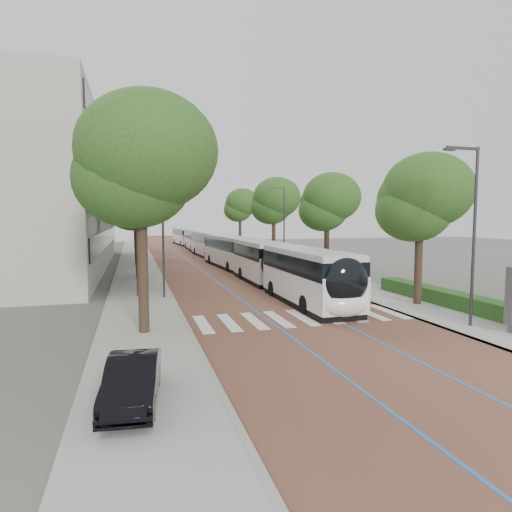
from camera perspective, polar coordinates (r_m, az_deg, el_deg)
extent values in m
plane|color=#51544C|center=(20.85, 6.69, -8.83)|extent=(160.00, 160.00, 0.00)
cube|color=brown|center=(59.38, -8.41, 0.15)|extent=(11.00, 140.00, 0.02)
cube|color=gray|center=(58.86, -15.67, 0.03)|extent=(4.00, 140.00, 0.12)
cube|color=gray|center=(60.83, -1.40, 0.37)|extent=(4.00, 140.00, 0.12)
cube|color=gray|center=(58.90, -13.82, 0.07)|extent=(0.20, 140.00, 0.14)
cube|color=gray|center=(60.38, -3.14, 0.33)|extent=(0.20, 140.00, 0.14)
cube|color=silver|center=(20.50, -7.07, -9.00)|extent=(0.55, 3.60, 0.01)
cube|color=silver|center=(20.72, -3.61, -8.82)|extent=(0.55, 3.60, 0.01)
cube|color=silver|center=(21.02, -0.24, -8.61)|extent=(0.55, 3.60, 0.01)
cube|color=silver|center=(21.38, 3.01, -8.38)|extent=(0.55, 3.60, 0.01)
cube|color=silver|center=(21.81, 6.15, -8.13)|extent=(0.55, 3.60, 0.01)
cube|color=silver|center=(22.31, 9.15, -7.87)|extent=(0.55, 3.60, 0.01)
cube|color=silver|center=(22.86, 12.01, -7.61)|extent=(0.55, 3.60, 0.01)
cube|color=silver|center=(23.46, 14.73, -7.33)|extent=(0.55, 3.60, 0.01)
cube|color=silver|center=(24.12, 17.30, -7.06)|extent=(0.55, 3.60, 0.01)
cube|color=#2465B6|center=(59.19, -9.95, 0.13)|extent=(0.12, 126.00, 0.01)
cube|color=#2465B6|center=(59.62, -6.89, 0.20)|extent=(0.12, 126.00, 0.01)
cube|color=#A1A096|center=(48.12, -30.28, 6.74)|extent=(18.00, 40.00, 14.00)
cube|color=black|center=(46.76, -19.25, 2.31)|extent=(0.12, 38.00, 1.60)
cube|color=black|center=(46.74, -19.36, 6.23)|extent=(0.12, 38.00, 1.60)
cube|color=black|center=(46.93, -19.48, 10.13)|extent=(0.12, 38.00, 1.60)
cube|color=black|center=(47.31, -19.58, 13.75)|extent=(0.12, 38.00, 1.60)
cube|color=#204A19|center=(25.61, 25.92, -5.52)|extent=(1.20, 14.00, 0.80)
cylinder|color=#333235|center=(21.47, 27.07, 2.18)|extent=(0.14, 0.14, 8.00)
cube|color=#333235|center=(21.14, 25.87, 12.80)|extent=(1.70, 0.12, 0.12)
cube|color=#333235|center=(20.67, 24.38, 12.82)|extent=(0.50, 0.20, 0.10)
cylinder|color=#333235|center=(43.23, 3.77, 3.86)|extent=(0.14, 0.14, 8.00)
cube|color=#333235|center=(43.06, 2.78, 9.06)|extent=(1.70, 0.12, 0.12)
cube|color=#333235|center=(42.84, 1.89, 8.97)|extent=(0.50, 0.20, 0.10)
cylinder|color=#333235|center=(26.72, -12.29, 3.06)|extent=(0.14, 0.14, 8.00)
cylinder|color=black|center=(18.81, -14.82, -2.60)|extent=(0.44, 0.44, 5.07)
ellipsoid|color=#264B18|center=(18.78, -15.14, 11.48)|extent=(5.82, 5.82, 4.95)
cylinder|color=black|center=(27.75, -15.26, 0.15)|extent=(0.44, 0.44, 5.42)
ellipsoid|color=#264B18|center=(27.78, -15.50, 10.33)|extent=(5.96, 5.96, 5.07)
cylinder|color=black|center=(36.75, -15.46, 0.65)|extent=(0.44, 0.44, 4.60)
ellipsoid|color=#264B18|center=(36.68, -15.62, 7.19)|extent=(5.59, 5.59, 4.75)
cylinder|color=black|center=(46.72, -15.61, 1.75)|extent=(0.44, 0.44, 4.94)
ellipsoid|color=#264B18|center=(46.69, -15.74, 7.26)|extent=(5.96, 5.96, 5.06)
cylinder|color=black|center=(58.71, -15.72, 2.19)|extent=(0.44, 0.44, 4.57)
ellipsoid|color=#264B18|center=(58.67, -15.81, 6.25)|extent=(6.10, 6.10, 5.18)
cylinder|color=black|center=(73.70, -15.81, 2.74)|extent=(0.44, 0.44, 4.61)
ellipsoid|color=#264B18|center=(73.67, -15.88, 6.00)|extent=(5.44, 5.44, 4.62)
cylinder|color=black|center=(26.02, 20.81, -1.64)|extent=(0.44, 0.44, 4.22)
ellipsoid|color=#264B18|center=(25.88, 21.08, 6.83)|extent=(4.96, 4.96, 4.21)
cylinder|color=black|center=(36.28, 9.38, 0.52)|extent=(0.44, 0.44, 4.36)
ellipsoid|color=#264B18|center=(36.19, 9.47, 6.80)|extent=(4.79, 4.79, 4.07)
cylinder|color=black|center=(49.25, 2.37, 2.01)|extent=(0.44, 0.44, 4.81)
ellipsoid|color=#264B18|center=(49.22, 2.39, 7.10)|extent=(5.46, 5.46, 4.64)
cylinder|color=black|center=(64.61, -2.13, 2.72)|extent=(0.44, 0.44, 4.82)
ellipsoid|color=#264B18|center=(64.58, -2.14, 6.61)|extent=(4.99, 4.99, 4.24)
cylinder|color=black|center=(29.62, 3.05, -1.20)|extent=(2.30, 0.91, 2.30)
cube|color=white|center=(24.94, 6.94, -3.59)|extent=(2.52, 9.37, 1.82)
cube|color=black|center=(24.80, 6.97, -0.98)|extent=(2.56, 9.18, 0.97)
cube|color=#BBBBBD|center=(24.74, 6.98, 0.49)|extent=(2.47, 9.18, 0.31)
cube|color=black|center=(25.12, 6.91, -6.04)|extent=(2.47, 8.99, 0.35)
cube|color=white|center=(33.76, 0.62, -1.31)|extent=(2.52, 7.75, 1.82)
cube|color=black|center=(33.65, 0.62, 0.62)|extent=(2.56, 7.59, 0.97)
cube|color=#BBBBBD|center=(33.61, 0.62, 1.71)|extent=(2.47, 7.59, 0.31)
cube|color=black|center=(33.89, 0.62, -3.13)|extent=(2.47, 7.44, 0.35)
ellipsoid|color=black|center=(20.79, 11.89, -3.31)|extent=(2.35, 1.11, 2.28)
ellipsoid|color=white|center=(20.94, 11.89, -6.42)|extent=(2.35, 1.01, 1.14)
cylinder|color=black|center=(22.57, 6.56, -6.46)|extent=(0.30, 1.00, 1.00)
cylinder|color=black|center=(23.52, 11.67, -6.06)|extent=(0.30, 1.00, 1.00)
cylinder|color=black|center=(35.14, -1.94, -2.31)|extent=(0.30, 1.00, 1.00)
cylinder|color=black|center=(35.76, 1.58, -2.18)|extent=(0.30, 1.00, 1.00)
cylinder|color=black|center=(27.51, 2.22, -4.36)|extent=(0.30, 1.00, 1.00)
cylinder|color=black|center=(28.29, 6.58, -4.12)|extent=(0.30, 1.00, 1.00)
cube|color=white|center=(43.66, -3.53, 0.12)|extent=(3.23, 12.13, 1.82)
cube|color=black|center=(43.57, -3.54, 1.61)|extent=(3.26, 11.89, 0.97)
cube|color=#BBBBBD|center=(43.54, -3.55, 2.45)|extent=(3.17, 11.89, 0.31)
cube|color=black|center=(43.76, -3.53, -1.30)|extent=(3.15, 11.65, 0.35)
ellipsoid|color=black|center=(38.03, -1.10, 0.52)|extent=(2.41, 1.24, 2.28)
ellipsoid|color=white|center=(38.09, -1.07, -1.19)|extent=(2.41, 1.14, 1.14)
cylinder|color=black|center=(39.98, -3.65, -1.43)|extent=(0.36, 1.02, 1.00)
cylinder|color=black|center=(40.65, -0.59, -1.31)|extent=(0.36, 1.02, 1.00)
cylinder|color=black|center=(47.10, -6.13, -0.48)|extent=(0.36, 1.02, 1.00)
cylinder|color=black|center=(47.67, -3.49, -0.39)|extent=(0.36, 1.02, 1.00)
cube|color=white|center=(56.06, -6.28, 1.18)|extent=(2.94, 12.08, 1.82)
cube|color=black|center=(56.00, -6.29, 2.34)|extent=(2.97, 11.84, 0.97)
cube|color=#BBBBBD|center=(55.97, -6.29, 3.00)|extent=(2.88, 11.84, 0.31)
cube|color=black|center=(56.14, -6.27, 0.07)|extent=(2.87, 11.60, 0.35)
ellipsoid|color=black|center=(50.32, -4.91, 1.60)|extent=(2.39, 1.18, 2.28)
ellipsoid|color=white|center=(50.35, -4.88, 0.30)|extent=(2.38, 1.09, 1.14)
cylinder|color=black|center=(52.37, -6.66, 0.07)|extent=(0.34, 1.01, 1.00)
cylinder|color=black|center=(52.87, -4.26, 0.14)|extent=(0.34, 1.01, 1.00)
cylinder|color=black|center=(59.62, -8.09, 0.65)|extent=(0.34, 1.01, 1.00)
cylinder|color=black|center=(60.06, -5.96, 0.70)|extent=(0.34, 1.01, 1.00)
cube|color=white|center=(68.74, -8.03, 1.86)|extent=(2.73, 12.05, 1.82)
cube|color=black|center=(68.69, -8.04, 2.81)|extent=(2.77, 11.81, 0.97)
cube|color=#BBBBBD|center=(68.67, -8.05, 3.34)|extent=(2.68, 11.81, 0.31)
cube|color=black|center=(68.81, -8.02, 0.95)|extent=(2.67, 11.57, 0.35)
ellipsoid|color=black|center=(62.91, -7.39, 2.25)|extent=(2.37, 1.15, 2.28)
ellipsoid|color=white|center=(62.92, -7.38, 1.22)|extent=(2.37, 1.05, 1.14)
cylinder|color=black|center=(65.09, -8.63, 1.01)|extent=(0.32, 1.01, 1.00)
cylinder|color=black|center=(65.38, -6.66, 1.05)|extent=(0.32, 1.01, 1.00)
cylinder|color=black|center=(72.43, -9.28, 1.40)|extent=(0.32, 1.01, 1.00)
cylinder|color=black|center=(72.69, -7.51, 1.43)|extent=(0.32, 1.01, 1.00)
cube|color=white|center=(82.46, -9.60, 2.35)|extent=(3.23, 12.13, 1.82)
cube|color=black|center=(82.41, -9.61, 3.14)|extent=(3.26, 11.89, 0.97)
cube|color=#BBBBBD|center=(82.40, -9.62, 3.59)|extent=(3.17, 11.89, 0.31)
cube|color=black|center=(82.51, -9.59, 1.60)|extent=(3.15, 11.65, 0.35)
ellipsoid|color=black|center=(76.68, -8.85, 2.72)|extent=(2.41, 1.24, 2.28)
ellipsoid|color=white|center=(76.68, -8.83, 1.87)|extent=(2.41, 1.14, 1.14)
cylinder|color=black|center=(78.76, -9.95, 1.67)|extent=(0.36, 1.02, 1.00)
cylinder|color=black|center=(79.17, -8.33, 1.71)|extent=(0.36, 1.02, 1.00)
cylinder|color=black|center=(86.05, -10.78, 1.93)|extent=(0.36, 1.02, 1.00)
cylinder|color=black|center=(86.43, -9.30, 1.97)|extent=(0.36, 1.02, 1.00)
imported|color=black|center=(12.13, -16.15, -15.65)|extent=(1.69, 3.84, 1.23)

